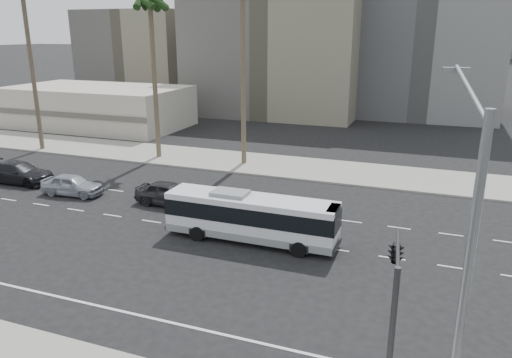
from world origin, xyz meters
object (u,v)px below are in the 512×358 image
at_px(car_c, 19,173).
at_px(car_a, 169,194).
at_px(streetlight_corner, 461,279).
at_px(traffic_signal, 396,257).
at_px(palm_mid, 150,5).
at_px(car_b, 72,185).
at_px(city_bus, 251,216).

bearing_deg(car_c, car_a, -93.58).
distance_m(streetlight_corner, traffic_signal, 4.50).
xyz_separation_m(car_a, palm_mid, (-7.77, 11.34, 13.04)).
relative_size(car_a, car_c, 0.85).
xyz_separation_m(car_c, streetlight_corner, (31.88, -16.97, 5.23)).
height_order(car_b, car_c, car_c).
distance_m(car_b, palm_mid, 17.71).
bearing_deg(car_b, city_bus, -106.23).
distance_m(car_a, streetlight_corner, 24.96).
height_order(car_c, streetlight_corner, streetlight_corner).
xyz_separation_m(city_bus, streetlight_corner, (10.37, -12.91, 4.56)).
xyz_separation_m(car_b, streetlight_corner, (25.81, -15.99, 5.29)).
xyz_separation_m(streetlight_corner, traffic_signal, (-1.73, 3.87, -1.51)).
bearing_deg(traffic_signal, car_c, 151.61).
bearing_deg(streetlight_corner, palm_mid, 125.20).
bearing_deg(car_b, car_c, 75.89).
height_order(car_a, car_c, car_c).
bearing_deg(traffic_signal, city_bus, 128.78).
distance_m(car_a, traffic_signal, 20.91).
distance_m(city_bus, car_c, 21.90).
relative_size(car_a, palm_mid, 0.32).
xyz_separation_m(city_bus, car_a, (-7.54, 3.66, -0.67)).
height_order(city_bus, car_a, city_bus).
bearing_deg(car_a, streetlight_corner, -130.76).
bearing_deg(city_bus, car_b, 168.75).
xyz_separation_m(car_b, car_c, (-6.08, 0.98, 0.06)).
height_order(city_bus, traffic_signal, traffic_signal).
distance_m(car_a, car_b, 7.92).
height_order(city_bus, palm_mid, palm_mid).
bearing_deg(palm_mid, city_bus, -44.42).
height_order(city_bus, car_b, city_bus).
distance_m(car_c, streetlight_corner, 36.50).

